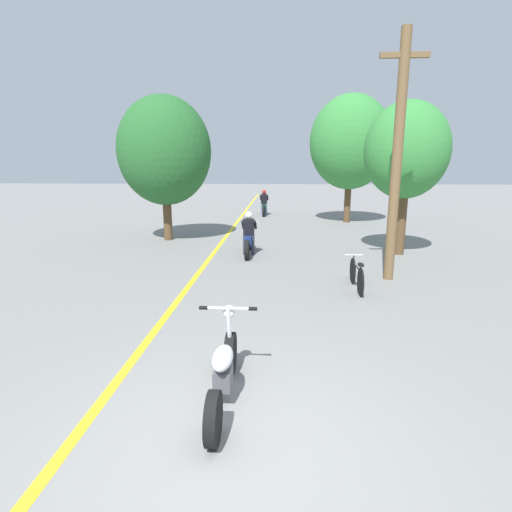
% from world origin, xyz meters
% --- Properties ---
extents(ground_plane, '(120.00, 120.00, 0.00)m').
position_xyz_m(ground_plane, '(0.00, 0.00, 0.00)').
color(ground_plane, slate).
extents(lane_stripe_center, '(0.14, 48.00, 0.01)m').
position_xyz_m(lane_stripe_center, '(-1.70, 12.85, 0.00)').
color(lane_stripe_center, yellow).
rests_on(lane_stripe_center, ground).
extents(utility_pole, '(1.10, 0.24, 5.79)m').
position_xyz_m(utility_pole, '(3.17, 6.43, 2.98)').
color(utility_pole, brown).
rests_on(utility_pole, ground).
extents(roadside_tree_right_near, '(2.56, 2.30, 4.71)m').
position_xyz_m(roadside_tree_right_near, '(4.27, 9.40, 3.21)').
color(roadside_tree_right_near, '#513A23').
rests_on(roadside_tree_right_near, ground).
extents(roadside_tree_right_far, '(3.92, 3.53, 6.14)m').
position_xyz_m(roadside_tree_right_far, '(3.82, 16.84, 3.88)').
color(roadside_tree_right_far, '#513A23').
rests_on(roadside_tree_right_far, ground).
extents(roadside_tree_left, '(3.43, 3.09, 5.28)m').
position_xyz_m(roadside_tree_left, '(-3.82, 11.48, 3.29)').
color(roadside_tree_left, '#513A23').
rests_on(roadside_tree_left, ground).
extents(motorcycle_foreground, '(0.75, 2.02, 1.01)m').
position_xyz_m(motorcycle_foreground, '(-0.23, 0.89, 0.39)').
color(motorcycle_foreground, black).
rests_on(motorcycle_foreground, ground).
extents(motorcycle_rider_lead, '(0.50, 2.14, 1.37)m').
position_xyz_m(motorcycle_rider_lead, '(-0.54, 9.05, 0.52)').
color(motorcycle_rider_lead, black).
rests_on(motorcycle_rider_lead, ground).
extents(motorcycle_rider_far, '(0.50, 2.05, 1.44)m').
position_xyz_m(motorcycle_rider_far, '(-0.45, 19.50, 0.54)').
color(motorcycle_rider_far, black).
rests_on(motorcycle_rider_far, ground).
extents(bicycle_parked, '(0.44, 1.58, 0.72)m').
position_xyz_m(bicycle_parked, '(2.20, 5.51, 0.34)').
color(bicycle_parked, black).
rests_on(bicycle_parked, ground).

